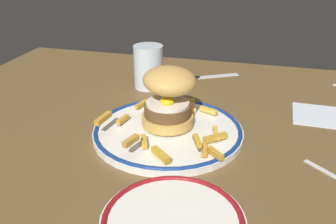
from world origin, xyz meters
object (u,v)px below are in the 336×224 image
object	(u,v)px
burger	(169,96)
knife	(198,77)
water_glass	(149,70)
napkin	(323,116)
side_plate	(173,221)
dinner_plate	(168,131)

from	to	relation	value
burger	knife	bearing A→B (deg)	89.92
burger	water_glass	xyz separation A→B (cm)	(-10.12, 19.99, -2.61)
knife	napkin	bearing A→B (deg)	-28.90
napkin	burger	bearing A→B (deg)	-154.89
burger	side_plate	size ratio (longest dim) A/B	0.76
knife	napkin	distance (cm)	32.59
water_glass	side_plate	world-z (taller)	water_glass
water_glass	side_plate	distance (cm)	47.95
napkin	side_plate	bearing A→B (deg)	-119.55
burger	side_plate	world-z (taller)	burger
burger	knife	xyz separation A→B (cm)	(0.04, 29.14, -6.64)
water_glass	napkin	world-z (taller)	water_glass
water_glass	knife	size ratio (longest dim) A/B	0.61
dinner_plate	water_glass	size ratio (longest dim) A/B	2.70
burger	napkin	bearing A→B (deg)	25.11
knife	napkin	world-z (taller)	knife
dinner_plate	napkin	world-z (taller)	dinner_plate
burger	dinner_plate	bearing A→B (deg)	-79.06
side_plate	napkin	size ratio (longest dim) A/B	1.57
burger	knife	size ratio (longest dim) A/B	0.84
side_plate	knife	xyz separation A→B (cm)	(-6.95, 53.81, -0.58)
knife	dinner_plate	bearing A→B (deg)	-89.41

